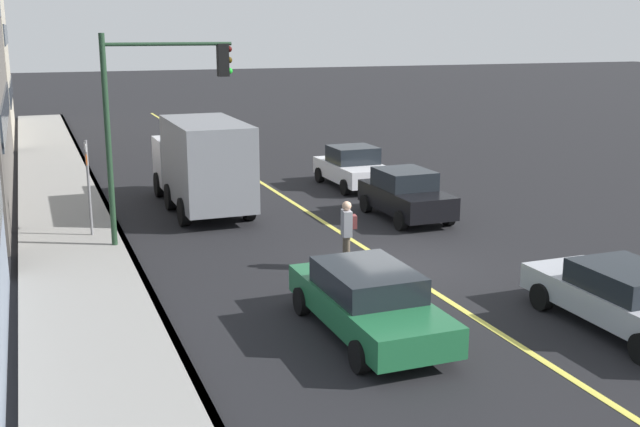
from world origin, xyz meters
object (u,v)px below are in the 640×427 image
(car_white, at_px, (353,167))
(truck_gray, at_px, (202,163))
(car_green, at_px, (368,300))
(street_sign_post, at_px, (88,182))
(car_silver, at_px, (624,297))
(car_black, at_px, (406,194))
(traffic_light_mast, at_px, (155,104))
(pedestrian_with_backpack, at_px, (347,229))

(car_white, xyz_separation_m, truck_gray, (-1.84, 6.34, 0.87))
(truck_gray, bearing_deg, car_green, -176.72)
(street_sign_post, bearing_deg, car_silver, -139.08)
(street_sign_post, bearing_deg, car_black, -95.52)
(car_silver, bearing_deg, car_green, 71.95)
(traffic_light_mast, bearing_deg, car_black, -87.35)
(car_silver, bearing_deg, pedestrian_with_backpack, 32.49)
(car_black, bearing_deg, truck_gray, 59.11)
(car_green, relative_size, car_white, 1.16)
(truck_gray, bearing_deg, traffic_light_mast, 151.79)
(pedestrian_with_backpack, bearing_deg, car_black, -41.97)
(truck_gray, relative_size, traffic_light_mast, 1.14)
(truck_gray, distance_m, traffic_light_mast, 5.02)
(car_black, bearing_deg, car_white, -4.94)
(car_white, xyz_separation_m, street_sign_post, (-4.42, 10.24, 0.96))
(car_black, bearing_deg, car_silver, 178.95)
(car_green, bearing_deg, car_black, -31.45)
(car_white, bearing_deg, pedestrian_with_backpack, 155.82)
(car_silver, bearing_deg, street_sign_post, 40.92)
(car_green, bearing_deg, traffic_light_mast, 18.85)
(pedestrian_with_backpack, distance_m, street_sign_post, 7.93)
(car_white, relative_size, car_silver, 0.88)
(street_sign_post, bearing_deg, truck_gray, -56.59)
(car_green, distance_m, truck_gray, 12.06)
(car_black, xyz_separation_m, car_green, (-8.49, 5.19, -0.07))
(traffic_light_mast, bearing_deg, street_sign_post, 54.09)
(car_black, bearing_deg, pedestrian_with_backpack, 138.03)
(car_black, height_order, car_green, car_black)
(car_black, relative_size, truck_gray, 0.57)
(traffic_light_mast, xyz_separation_m, street_sign_post, (1.31, 1.81, -2.30))
(car_white, distance_m, car_silver, 15.50)
(pedestrian_with_backpack, bearing_deg, truck_gray, 14.30)
(traffic_light_mast, bearing_deg, car_silver, -141.42)
(pedestrian_with_backpack, relative_size, traffic_light_mast, 0.30)
(car_green, xyz_separation_m, street_sign_post, (9.44, 4.59, 1.00))
(car_silver, distance_m, pedestrian_with_backpack, 6.89)
(traffic_light_mast, height_order, street_sign_post, traffic_light_mast)
(car_white, height_order, car_silver, car_white)
(car_black, height_order, truck_gray, truck_gray)
(truck_gray, bearing_deg, car_silver, -157.34)
(car_green, bearing_deg, street_sign_post, 25.93)
(car_silver, xyz_separation_m, truck_gray, (13.64, 5.70, 0.95))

